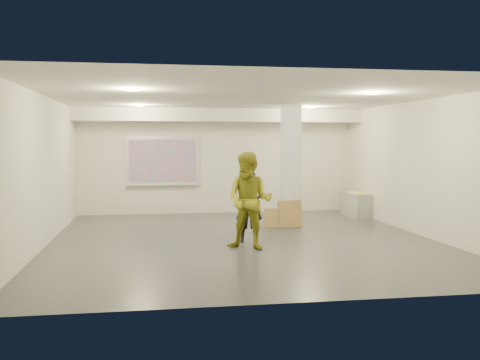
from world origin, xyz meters
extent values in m
cube|color=#34363C|center=(0.00, 0.00, 0.00)|extent=(8.00, 9.00, 0.01)
cube|color=silver|center=(0.00, 0.00, 3.00)|extent=(8.00, 9.00, 0.01)
cube|color=silver|center=(0.00, 4.50, 1.50)|extent=(8.00, 0.01, 3.00)
cube|color=silver|center=(0.00, -4.50, 1.50)|extent=(8.00, 0.01, 3.00)
cube|color=silver|center=(-4.00, 0.00, 1.50)|extent=(0.01, 9.00, 3.00)
cube|color=silver|center=(4.00, 0.00, 1.50)|extent=(0.01, 9.00, 3.00)
cube|color=silver|center=(0.00, 3.95, 2.82)|extent=(8.00, 1.10, 0.36)
cylinder|color=#FFFB8C|center=(-2.20, 2.50, 2.98)|extent=(0.22, 0.22, 0.02)
cylinder|color=#FFFB8C|center=(2.20, 2.50, 2.98)|extent=(0.22, 0.22, 0.02)
cylinder|color=#FFFB8C|center=(-2.20, -1.50, 2.98)|extent=(0.22, 0.22, 0.02)
cylinder|color=#FFFB8C|center=(2.20, -1.50, 2.98)|extent=(0.22, 0.22, 0.02)
cylinder|color=white|center=(1.50, 1.80, 1.50)|extent=(0.52, 0.52, 3.00)
cube|color=silver|center=(-1.60, 4.46, 1.55)|extent=(2.10, 0.06, 1.40)
cube|color=#0058BD|center=(-1.60, 4.42, 1.55)|extent=(1.90, 0.01, 1.20)
cube|color=silver|center=(-1.60, 4.40, 0.85)|extent=(2.10, 0.08, 0.04)
cube|color=#979A9C|center=(3.72, 3.08, 0.33)|extent=(0.55, 1.17, 0.66)
cube|color=white|center=(3.72, 3.26, 0.67)|extent=(0.25, 0.31, 0.02)
cube|color=#F0F81B|center=(3.72, 2.82, 0.68)|extent=(0.28, 0.34, 0.03)
cube|color=olive|center=(1.41, 1.47, 0.33)|extent=(0.63, 0.27, 0.66)
cube|color=olive|center=(0.98, 1.49, 0.24)|extent=(0.45, 0.24, 0.47)
imported|color=black|center=(0.09, -0.26, 0.76)|extent=(0.61, 0.45, 1.51)
imported|color=#9B9820|center=(-0.04, -0.99, 0.94)|extent=(1.14, 1.05, 1.88)
camera|label=1|loc=(-1.84, -11.05, 2.06)|focal=40.00mm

